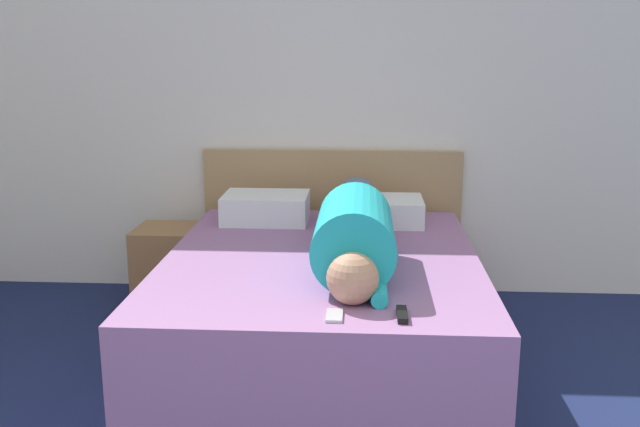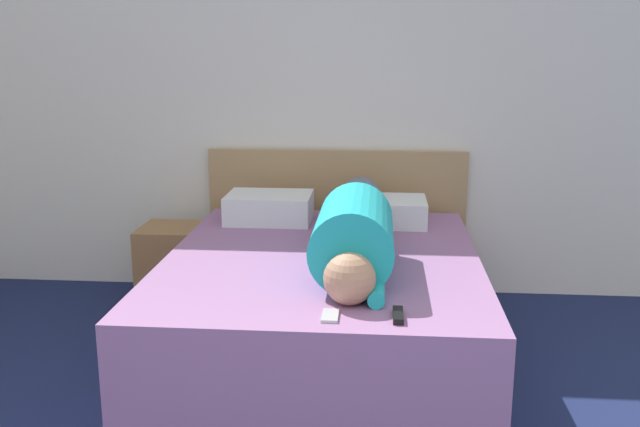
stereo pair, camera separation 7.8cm
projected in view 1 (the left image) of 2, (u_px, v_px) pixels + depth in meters
wall_back at (336, 95)px, 4.58m from camera, size 6.34×0.06×2.60m
bed at (322, 310)px, 3.64m from camera, size 1.56×1.98×0.58m
headboard at (332, 222)px, 4.70m from camera, size 1.68×0.04×0.95m
nightstand at (167, 267)px, 4.46m from camera, size 0.37×0.39×0.51m
person_lying at (355, 229)px, 3.47m from camera, size 0.36×1.67×0.36m
pillow_near_headboard at (266, 208)px, 4.25m from camera, size 0.50×0.37×0.16m
pillow_second at (382, 211)px, 4.21m from camera, size 0.48×0.37×0.15m
tv_remote at (402, 315)px, 2.75m from camera, size 0.04×0.15×0.02m
cell_phone at (334, 316)px, 2.76m from camera, size 0.06×0.13×0.01m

